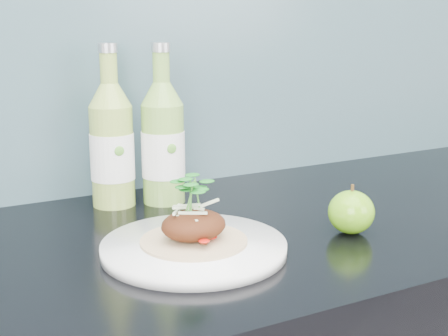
{
  "coord_description": "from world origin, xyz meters",
  "views": [
    {
      "loc": [
        -0.4,
        0.89,
        1.22
      ],
      "look_at": [
        0.03,
        1.69,
        1.0
      ],
      "focal_mm": 50.0,
      "sensor_mm": 36.0,
      "label": 1
    }
  ],
  "objects_px": {
    "cider_bottle_right": "(163,143)",
    "dinner_plate": "(194,247)",
    "green_apple": "(351,212)",
    "cider_bottle_left": "(112,145)"
  },
  "relations": [
    {
      "from": "cider_bottle_right",
      "to": "dinner_plate",
      "type": "bearing_deg",
      "value": -86.0
    },
    {
      "from": "dinner_plate",
      "to": "cider_bottle_right",
      "type": "bearing_deg",
      "value": 76.32
    },
    {
      "from": "green_apple",
      "to": "cider_bottle_left",
      "type": "xyz_separation_m",
      "value": [
        -0.27,
        0.31,
        0.07
      ]
    },
    {
      "from": "dinner_plate",
      "to": "cider_bottle_left",
      "type": "height_order",
      "value": "cider_bottle_left"
    },
    {
      "from": "dinner_plate",
      "to": "cider_bottle_right",
      "type": "relative_size",
      "value": 0.95
    },
    {
      "from": "green_apple",
      "to": "cider_bottle_right",
      "type": "relative_size",
      "value": 0.32
    },
    {
      "from": "dinner_plate",
      "to": "green_apple",
      "type": "height_order",
      "value": "green_apple"
    },
    {
      "from": "green_apple",
      "to": "cider_bottle_left",
      "type": "distance_m",
      "value": 0.42
    },
    {
      "from": "green_apple",
      "to": "cider_bottle_left",
      "type": "height_order",
      "value": "cider_bottle_left"
    },
    {
      "from": "green_apple",
      "to": "cider_bottle_right",
      "type": "distance_m",
      "value": 0.35
    }
  ]
}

